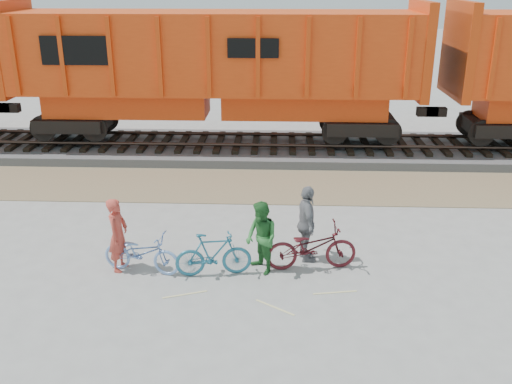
% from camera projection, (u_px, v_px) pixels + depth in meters
% --- Properties ---
extents(ground, '(120.00, 120.00, 0.00)m').
position_uv_depth(ground, '(238.00, 276.00, 12.06)').
color(ground, '#9E9E99').
rests_on(ground, ground).
extents(gravel_strip, '(120.00, 3.00, 0.02)m').
position_uv_depth(gravel_strip, '(251.00, 186.00, 17.19)').
color(gravel_strip, '#91785A').
rests_on(gravel_strip, ground).
extents(ballast_bed, '(120.00, 4.00, 0.30)m').
position_uv_depth(ballast_bed, '(256.00, 148.00, 20.41)').
color(ballast_bed, slate).
rests_on(ballast_bed, ground).
extents(track, '(120.00, 2.60, 0.24)m').
position_uv_depth(track, '(256.00, 140.00, 20.29)').
color(track, black).
rests_on(track, ballast_bed).
extents(hopper_car_center, '(14.00, 3.13, 4.65)m').
position_uv_depth(hopper_car_center, '(214.00, 67.00, 19.44)').
color(hopper_car_center, black).
rests_on(hopper_car_center, track).
extents(bicycle_blue, '(1.80, 0.94, 0.90)m').
position_uv_depth(bicycle_blue, '(141.00, 253.00, 12.09)').
color(bicycle_blue, '#779FDD').
rests_on(bicycle_blue, ground).
extents(bicycle_teal, '(1.66, 0.71, 0.96)m').
position_uv_depth(bicycle_teal, '(213.00, 254.00, 11.94)').
color(bicycle_teal, '#22657F').
rests_on(bicycle_teal, ground).
extents(bicycle_maroon, '(2.01, 0.94, 1.02)m').
position_uv_depth(bicycle_maroon, '(312.00, 247.00, 12.20)').
color(bicycle_maroon, '#4E141A').
rests_on(bicycle_maroon, ground).
extents(person_solo, '(0.47, 0.64, 1.62)m').
position_uv_depth(person_solo, '(118.00, 235.00, 12.07)').
color(person_solo, '#BE3F33').
rests_on(person_solo, ground).
extents(person_man, '(0.92, 0.97, 1.58)m').
position_uv_depth(person_man, '(261.00, 238.00, 11.97)').
color(person_man, '#2B6F30').
rests_on(person_man, ground).
extents(person_woman, '(0.59, 1.08, 1.74)m').
position_uv_depth(person_woman, '(307.00, 224.00, 12.45)').
color(person_woman, gray).
rests_on(person_woman, ground).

